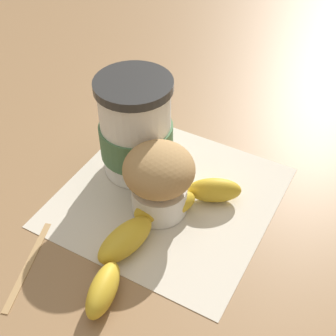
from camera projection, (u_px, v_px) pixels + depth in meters
name	position (u px, v px, depth m)	size (l,w,h in m)	color
ground_plane	(168.00, 197.00, 0.54)	(3.00, 3.00, 0.00)	#936D47
paper_napkin	(168.00, 196.00, 0.54)	(0.23, 0.23, 0.00)	beige
coffee_cup	(136.00, 130.00, 0.54)	(0.09, 0.09, 0.12)	white
muffin	(163.00, 179.00, 0.49)	(0.08, 0.08, 0.09)	white
banana	(153.00, 227.00, 0.49)	(0.11, 0.22, 0.03)	gold
wooden_stirrer	(28.00, 265.00, 0.47)	(0.11, 0.01, 0.00)	tan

